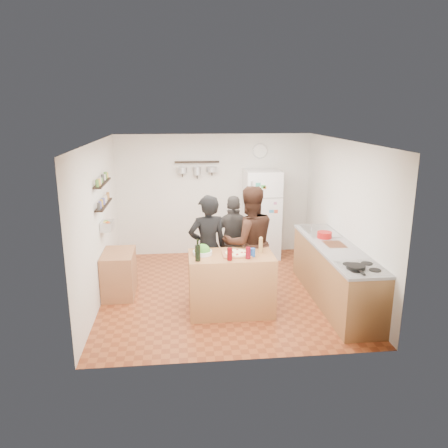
{
  "coord_description": "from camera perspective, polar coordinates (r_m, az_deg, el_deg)",
  "views": [
    {
      "loc": [
        -0.72,
        -6.81,
        2.99
      ],
      "look_at": [
        0.0,
        0.1,
        1.15
      ],
      "focal_mm": 35.0,
      "sensor_mm": 36.0,
      "label": 1
    }
  ],
  "objects": [
    {
      "name": "red_bowl",
      "position": [
        7.4,
        12.99,
        -1.4
      ],
      "size": [
        0.24,
        0.24,
        0.1
      ],
      "primitive_type": "cylinder",
      "color": "#AA1313",
      "rests_on": "counter_run"
    },
    {
      "name": "spice_shelf_upper",
      "position": [
        7.2,
        -15.6,
        5.18
      ],
      "size": [
        0.12,
        1.0,
        0.02
      ],
      "primitive_type": "cube",
      "color": "black",
      "rests_on": "left_wall"
    },
    {
      "name": "stove_top",
      "position": [
        6.19,
        17.52,
        -5.51
      ],
      "size": [
        0.6,
        0.62,
        0.02
      ],
      "primitive_type": "cube",
      "color": "white",
      "rests_on": "counter_run"
    },
    {
      "name": "spice_shelf_lower",
      "position": [
        7.27,
        -15.41,
        2.47
      ],
      "size": [
        0.12,
        1.0,
        0.02
      ],
      "primitive_type": "cube",
      "color": "black",
      "rests_on": "left_wall"
    },
    {
      "name": "sink",
      "position": [
        7.79,
        12.38,
        -0.97
      ],
      "size": [
        0.5,
        0.8,
        0.03
      ],
      "primitive_type": "cube",
      "color": "silver",
      "rests_on": "counter_run"
    },
    {
      "name": "salt_canister",
      "position": [
        6.35,
        3.77,
        -3.74
      ],
      "size": [
        0.08,
        0.08,
        0.12
      ],
      "primitive_type": "cylinder",
      "color": "navy",
      "rests_on": "prep_island"
    },
    {
      "name": "pot_rack",
      "position": [
        8.88,
        -3.55,
        8.08
      ],
      "size": [
        0.9,
        0.04,
        0.04
      ],
      "primitive_type": "cube",
      "color": "black",
      "rests_on": "back_wall"
    },
    {
      "name": "side_table",
      "position": [
        7.42,
        -13.53,
        -6.31
      ],
      "size": [
        0.5,
        0.8,
        0.73
      ],
      "primitive_type": "cube",
      "color": "#A76E46",
      "rests_on": "floor"
    },
    {
      "name": "produce_basket",
      "position": [
        7.34,
        -15.0,
        -0.19
      ],
      "size": [
        0.18,
        0.35,
        0.14
      ],
      "primitive_type": "cube",
      "color": "silver",
      "rests_on": "left_wall"
    },
    {
      "name": "wall_clock",
      "position": [
        9.08,
        4.74,
        9.48
      ],
      "size": [
        0.3,
        0.03,
        0.3
      ],
      "primitive_type": "cylinder",
      "rotation": [
        1.57,
        0.0,
        0.0
      ],
      "color": "silver",
      "rests_on": "back_wall"
    },
    {
      "name": "room_shell",
      "position": [
        7.44,
        -0.23,
        1.31
      ],
      "size": [
        4.2,
        4.2,
        4.2
      ],
      "color": "brown",
      "rests_on": "ground"
    },
    {
      "name": "counter_run",
      "position": [
        7.18,
        14.27,
        -6.38
      ],
      "size": [
        0.63,
        2.63,
        0.9
      ],
      "primitive_type": "cube",
      "color": "#9E7042",
      "rests_on": "floor"
    },
    {
      "name": "pizza",
      "position": [
        6.42,
        1.67,
        -3.8
      ],
      "size": [
        0.34,
        0.34,
        0.02
      ],
      "primitive_type": "cylinder",
      "color": "beige",
      "rests_on": "pizza_board"
    },
    {
      "name": "salad_bowl",
      "position": [
        6.44,
        -2.83,
        -3.75
      ],
      "size": [
        0.29,
        0.29,
        0.06
      ],
      "primitive_type": "cylinder",
      "color": "silver",
      "rests_on": "prep_island"
    },
    {
      "name": "person_left",
      "position": [
        6.92,
        -2.14,
        -3.13
      ],
      "size": [
        0.7,
        0.54,
        1.71
      ],
      "primitive_type": "imported",
      "rotation": [
        0.0,
        0.0,
        3.36
      ],
      "color": "black",
      "rests_on": "floor"
    },
    {
      "name": "fridge",
      "position": [
        8.97,
        4.96,
        1.3
      ],
      "size": [
        0.7,
        0.68,
        1.8
      ],
      "primitive_type": "cube",
      "color": "white",
      "rests_on": "floor"
    },
    {
      "name": "skillet",
      "position": [
        6.11,
        16.83,
        -5.4
      ],
      "size": [
        0.25,
        0.25,
        0.05
      ],
      "primitive_type": "cylinder",
      "color": "black",
      "rests_on": "stove_top"
    },
    {
      "name": "person_back",
      "position": [
        7.46,
        1.35,
        -2.29
      ],
      "size": [
        0.97,
        0.49,
        1.59
      ],
      "primitive_type": "imported",
      "rotation": [
        0.0,
        0.0,
        3.03
      ],
      "color": "#2C2927",
      "rests_on": "floor"
    },
    {
      "name": "wine_glass_near",
      "position": [
        6.18,
        0.75,
        -3.95
      ],
      "size": [
        0.07,
        0.07,
        0.18
      ],
      "primitive_type": "cylinder",
      "color": "#4F060A",
      "rests_on": "prep_island"
    },
    {
      "name": "pepper_mill",
      "position": [
        6.52,
        4.82,
        -2.92
      ],
      "size": [
        0.06,
        0.06,
        0.2
      ],
      "primitive_type": "cylinder",
      "color": "#A87E46",
      "rests_on": "prep_island"
    },
    {
      "name": "pizza_board",
      "position": [
        6.43,
        1.67,
        -3.96
      ],
      "size": [
        0.42,
        0.34,
        0.02
      ],
      "primitive_type": "cube",
      "color": "#995937",
      "rests_on": "prep_island"
    },
    {
      "name": "person_center",
      "position": [
        7.0,
        3.32,
        -2.42
      ],
      "size": [
        0.99,
        0.82,
        1.83
      ],
      "primitive_type": "imported",
      "rotation": [
        0.0,
        0.0,
        3.3
      ],
      "color": "black",
      "rests_on": "floor"
    },
    {
      "name": "cutting_board",
      "position": [
        7.11,
        14.25,
        -2.65
      ],
      "size": [
        0.3,
        0.4,
        0.02
      ],
      "primitive_type": "cube",
      "color": "#955536",
      "rests_on": "counter_run"
    },
    {
      "name": "prep_island",
      "position": [
        6.6,
        0.92,
        -7.76
      ],
      "size": [
        1.25,
        0.72,
        0.91
      ],
      "primitive_type": "cube",
      "color": "#A6623C",
      "rests_on": "floor"
    },
    {
      "name": "wine_glass_far",
      "position": [
        6.25,
        3.17,
        -3.8
      ],
      "size": [
        0.07,
        0.07,
        0.17
      ],
      "primitive_type": "cylinder",
      "color": "#5E0813",
      "rests_on": "prep_island"
    },
    {
      "name": "wine_bottle",
      "position": [
        6.16,
        -3.45,
        -3.81
      ],
      "size": [
        0.08,
        0.08,
        0.23
      ],
      "primitive_type": "cylinder",
      "color": "black",
      "rests_on": "prep_island"
    }
  ]
}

